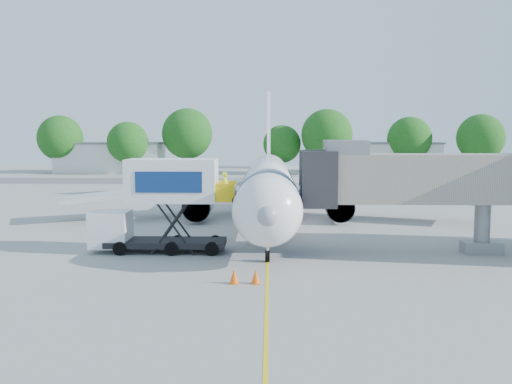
{
  "coord_description": "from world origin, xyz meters",
  "views": [
    {
      "loc": [
        0.11,
        -40.09,
        7.06
      ],
      "look_at": [
        -0.77,
        -3.41,
        3.2
      ],
      "focal_mm": 40.0,
      "sensor_mm": 36.0,
      "label": 1
    }
  ],
  "objects_px": {
    "aircraft": "(268,185)",
    "ground_tug": "(284,285)",
    "jet_bridge": "(406,179)",
    "catering_hiloader": "(161,206)"
  },
  "relations": [
    {
      "from": "aircraft",
      "to": "jet_bridge",
      "type": "height_order",
      "value": "aircraft"
    },
    {
      "from": "aircraft",
      "to": "jet_bridge",
      "type": "relative_size",
      "value": 2.71
    },
    {
      "from": "jet_bridge",
      "to": "catering_hiloader",
      "type": "distance_m",
      "value": 14.35
    },
    {
      "from": "jet_bridge",
      "to": "catering_hiloader",
      "type": "relative_size",
      "value": 1.64
    },
    {
      "from": "catering_hiloader",
      "to": "jet_bridge",
      "type": "bearing_deg",
      "value": 0.01
    },
    {
      "from": "catering_hiloader",
      "to": "aircraft",
      "type": "bearing_deg",
      "value": 60.58
    },
    {
      "from": "catering_hiloader",
      "to": "ground_tug",
      "type": "relative_size",
      "value": 2.39
    },
    {
      "from": "jet_bridge",
      "to": "catering_hiloader",
      "type": "xyz_separation_m",
      "value": [
        -14.26,
        -0.0,
        -1.58
      ]
    },
    {
      "from": "jet_bridge",
      "to": "ground_tug",
      "type": "distance_m",
      "value": 12.82
    },
    {
      "from": "aircraft",
      "to": "ground_tug",
      "type": "bearing_deg",
      "value": -88.03
    }
  ]
}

